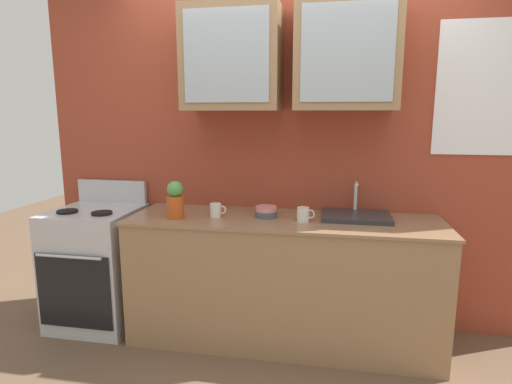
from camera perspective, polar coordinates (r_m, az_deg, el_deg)
ground_plane at (r=3.18m, az=3.60°, el=-19.33°), size 10.00×10.00×0.00m
back_wall_unit at (r=3.07m, az=4.74°, el=9.06°), size 3.76×0.46×2.72m
counter at (r=2.98m, az=3.70°, el=-11.92°), size 2.13×0.64×0.89m
stove_range at (r=3.44m, az=-20.90°, el=-9.42°), size 0.61×0.65×1.07m
sink_faucet at (r=2.92m, az=13.52°, el=-3.14°), size 0.46×0.35×0.24m
bowl_stack at (r=2.87m, az=1.41°, el=-2.72°), size 0.16×0.16×0.08m
vase at (r=2.88m, az=-10.99°, el=-1.11°), size 0.12×0.12×0.26m
cup_near_sink at (r=2.77m, az=6.51°, el=-3.07°), size 0.12×0.08×0.10m
cup_near_bowls at (r=2.89m, az=-5.50°, el=-2.48°), size 0.11×0.08×0.10m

